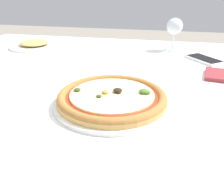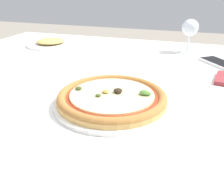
% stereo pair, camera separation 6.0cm
% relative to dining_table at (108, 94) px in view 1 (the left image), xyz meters
% --- Properties ---
extents(dining_table, '(1.44, 1.06, 0.73)m').
position_rel_dining_table_xyz_m(dining_table, '(0.00, 0.00, 0.00)').
color(dining_table, '#997047').
rests_on(dining_table, ground_plane).
extents(pizza_plate, '(0.28, 0.28, 0.04)m').
position_rel_dining_table_xyz_m(pizza_plate, '(0.06, -0.22, 0.09)').
color(pizza_plate, white).
rests_on(pizza_plate, dining_table).
extents(wine_glass_far_left, '(0.07, 0.07, 0.14)m').
position_rel_dining_table_xyz_m(wine_glass_far_left, '(0.21, 0.35, 0.17)').
color(wine_glass_far_left, silver).
rests_on(wine_glass_far_left, dining_table).
extents(cell_phone, '(0.14, 0.16, 0.01)m').
position_rel_dining_table_xyz_m(cell_phone, '(0.33, 0.21, 0.08)').
color(cell_phone, white).
rests_on(cell_phone, dining_table).
extents(side_plate, '(0.22, 0.22, 0.03)m').
position_rel_dining_table_xyz_m(side_plate, '(-0.41, 0.28, 0.09)').
color(side_plate, white).
rests_on(side_plate, dining_table).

